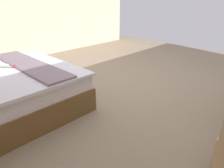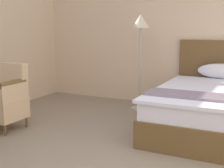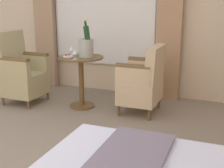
# 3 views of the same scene
# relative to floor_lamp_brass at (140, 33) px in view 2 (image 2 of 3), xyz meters

# --- Properties ---
(wall_headboard_side) EXTENTS (6.23, 0.12, 2.79)m
(wall_headboard_side) POSITION_rel_floor_lamp_brass_xyz_m (0.90, 0.62, 0.08)
(wall_headboard_side) COLOR beige
(wall_headboard_side) RESTS_ON ground
(floor_lamp_brass) EXTENTS (0.30, 0.30, 1.61)m
(floor_lamp_brass) POSITION_rel_floor_lamp_brass_xyz_m (0.00, 0.00, 0.00)
(floor_lamp_brass) COLOR #AEB1A4
(floor_lamp_brass) RESTS_ON ground
(armchair_by_window) EXTENTS (0.59, 0.52, 0.91)m
(armchair_by_window) POSITION_rel_floor_lamp_brass_xyz_m (-1.34, -1.78, -0.88)
(armchair_by_window) COLOR brown
(armchair_by_window) RESTS_ON ground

